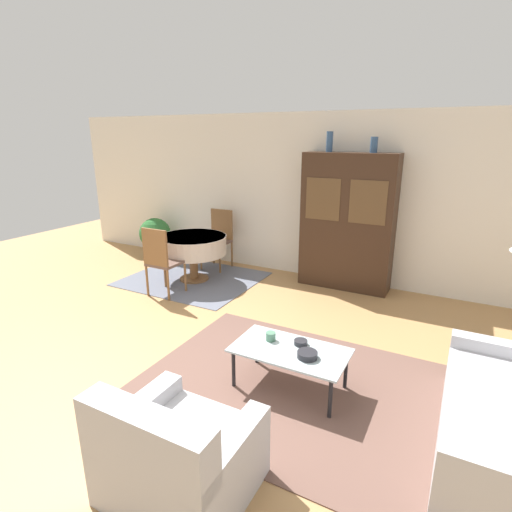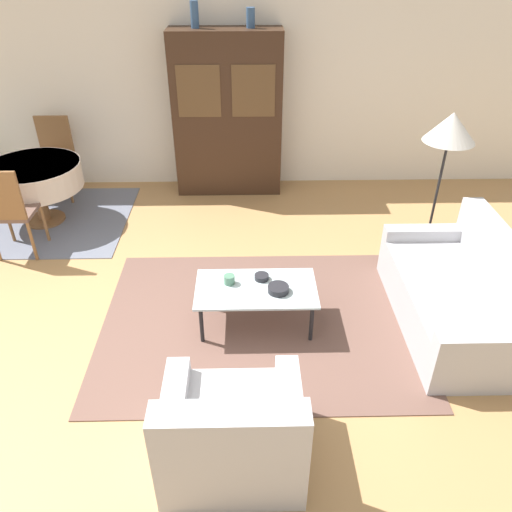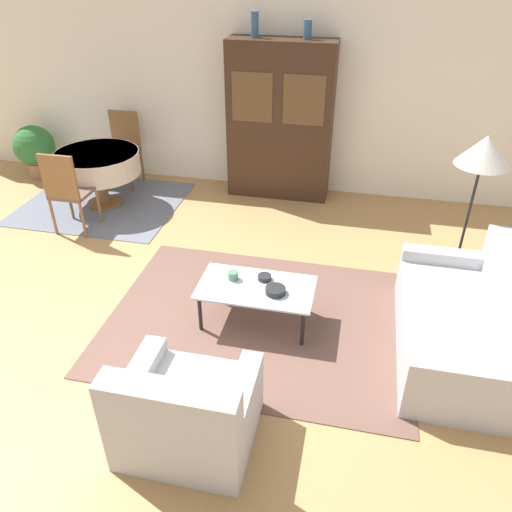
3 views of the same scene
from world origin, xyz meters
TOP-DOWN VIEW (x-y plane):
  - ground_plane at (0.00, 0.00)m, footprint 14.00×14.00m
  - wall_back at (0.00, 3.63)m, footprint 10.00×0.06m
  - area_rug at (1.09, 0.46)m, footprint 2.90×2.21m
  - dining_rug at (-1.58, 2.47)m, footprint 2.12×1.81m
  - couch at (2.93, 0.42)m, footprint 0.95×1.76m
  - armchair at (0.88, -1.00)m, footprint 0.92×0.82m
  - coffee_table at (1.07, 0.45)m, footprint 1.08×0.59m
  - display_cabinet at (0.76, 3.36)m, footprint 1.40×0.45m
  - dining_table at (-1.54, 2.46)m, footprint 1.11×1.11m
  - dining_chair_near at (-1.54, 1.68)m, footprint 0.44×0.44m
  - dining_chair_far at (-1.54, 3.24)m, footprint 0.44×0.44m
  - floor_lamp at (3.01, 1.65)m, footprint 0.51×0.51m
  - cup at (0.83, 0.52)m, footprint 0.10×0.10m
  - bowl at (1.26, 0.39)m, footprint 0.19×0.19m
  - bowl_small at (1.12, 0.58)m, footprint 0.13×0.13m
  - vase_tall at (0.41, 3.36)m, footprint 0.10×0.10m
  - vase_short at (1.07, 3.36)m, footprint 0.10×0.10m

SIDE VIEW (x-z plane):
  - ground_plane at x=0.00m, z-range 0.00..0.00m
  - area_rug at x=1.09m, z-range 0.00..0.01m
  - dining_rug at x=-1.58m, z-range 0.00..0.01m
  - couch at x=2.93m, z-range -0.13..0.73m
  - armchair at x=0.88m, z-range -0.11..0.72m
  - coffee_table at x=1.07m, z-range 0.17..0.58m
  - bowl_small at x=1.12m, z-range 0.41..0.46m
  - bowl at x=1.26m, z-range 0.41..0.47m
  - cup at x=0.83m, z-range 0.41..0.50m
  - dining_chair_near at x=-1.54m, z-range 0.07..1.12m
  - dining_chair_far at x=-1.54m, z-range 0.07..1.12m
  - dining_table at x=-1.54m, z-range 0.23..0.98m
  - display_cabinet at x=0.76m, z-range 0.00..2.10m
  - wall_back at x=0.00m, z-range 0.00..2.70m
  - floor_lamp at x=3.01m, z-range 0.61..2.21m
  - vase_short at x=1.07m, z-range 2.10..2.32m
  - vase_tall at x=0.41m, z-range 2.10..2.39m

